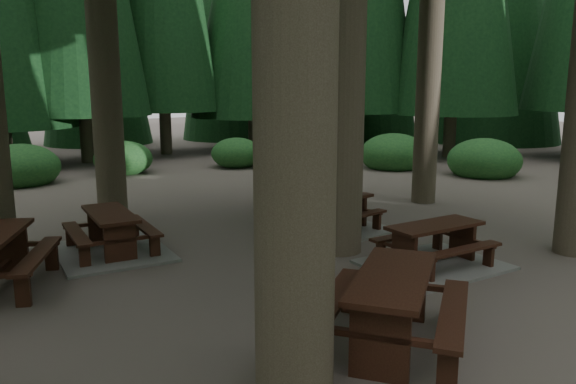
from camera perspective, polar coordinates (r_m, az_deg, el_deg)
ground at (r=9.60m, az=2.40°, el=-7.07°), size 80.00×80.00×0.00m
picnic_table_a at (r=9.59m, az=14.61°, el=-5.96°), size 2.32×1.99×0.72m
picnic_table_c at (r=11.45m, az=4.71°, el=-2.89°), size 2.24×1.89×0.73m
picnic_table_d at (r=15.92m, az=1.18°, el=1.87°), size 1.88×1.65×0.70m
picnic_table_e at (r=6.56m, az=10.55°, el=-10.59°), size 2.55×2.44×0.87m
picnic_table_f at (r=10.47m, az=-17.50°, el=-4.62°), size 2.14×2.46×0.75m
shrub_ring at (r=10.48m, az=2.66°, el=-3.26°), size 23.86×24.64×1.49m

